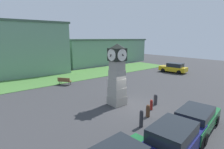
% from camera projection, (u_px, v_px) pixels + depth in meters
% --- Properties ---
extents(ground_plane, '(78.26, 78.26, 0.00)m').
position_uv_depth(ground_plane, '(135.00, 107.00, 14.27)').
color(ground_plane, '#38383A').
extents(clock_tower, '(1.49, 1.59, 5.09)m').
position_uv_depth(clock_tower, '(117.00, 76.00, 14.35)').
color(clock_tower, '#9B968B').
rests_on(clock_tower, ground_plane).
extents(bollard_near_tower, '(0.31, 0.31, 0.92)m').
position_uv_depth(bollard_near_tower, '(155.00, 99.00, 14.70)').
color(bollard_near_tower, '#333338').
rests_on(bollard_near_tower, ground_plane).
extents(bollard_mid_row, '(0.22, 0.22, 0.84)m').
position_uv_depth(bollard_mid_row, '(151.00, 105.00, 13.63)').
color(bollard_mid_row, maroon).
rests_on(bollard_mid_row, ground_plane).
extents(bollard_far_row, '(0.29, 0.29, 0.91)m').
position_uv_depth(bollard_far_row, '(148.00, 111.00, 12.41)').
color(bollard_far_row, brown).
rests_on(bollard_far_row, ground_plane).
extents(bollard_end_row, '(0.24, 0.24, 1.14)m').
position_uv_depth(bollard_end_row, '(141.00, 118.00, 10.96)').
color(bollard_end_row, '#333338').
rests_on(bollard_end_row, ground_plane).
extents(car_near_tower, '(4.52, 2.36, 1.63)m').
position_uv_depth(car_near_tower, '(174.00, 140.00, 8.25)').
color(car_near_tower, navy).
rests_on(car_near_tower, ground_plane).
extents(car_by_building, '(4.74, 2.44, 1.43)m').
position_uv_depth(car_by_building, '(196.00, 119.00, 10.58)').
color(car_by_building, '#19602D').
rests_on(car_by_building, ground_plane).
extents(car_far_lot, '(2.42, 4.48, 1.56)m').
position_uv_depth(car_far_lot, '(174.00, 68.00, 28.45)').
color(car_far_lot, gold).
rests_on(car_far_lot, ground_plane).
extents(bench, '(1.36, 1.61, 0.90)m').
position_uv_depth(bench, '(64.00, 81.00, 20.92)').
color(bench, brown).
rests_on(bench, ground_plane).
extents(warehouse_blue_far, '(13.64, 8.14, 7.96)m').
position_uv_depth(warehouse_blue_far, '(21.00, 48.00, 26.48)').
color(warehouse_blue_far, gray).
rests_on(warehouse_blue_far, ground_plane).
extents(storefront_low_left, '(20.85, 11.70, 5.35)m').
position_uv_depth(storefront_low_left, '(99.00, 51.00, 40.50)').
color(storefront_low_left, gray).
rests_on(storefront_low_left, ground_plane).
extents(grass_verge_far, '(46.96, 7.30, 0.04)m').
position_uv_depth(grass_verge_far, '(43.00, 80.00, 23.49)').
color(grass_verge_far, '#477A38').
rests_on(grass_verge_far, ground_plane).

